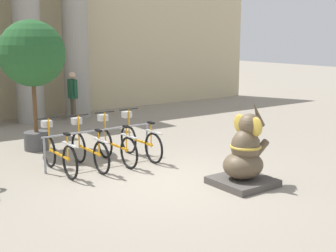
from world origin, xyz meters
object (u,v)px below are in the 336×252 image
bicycle_2 (115,144)px  potted_tree (32,57)px  bicycle_0 (58,153)px  elephant_statue (245,157)px  person_pedestrian (73,93)px  bicycle_1 (89,149)px  bicycle_3 (140,140)px

bicycle_2 → potted_tree: bearing=114.3°
bicycle_0 → elephant_statue: (2.53, -2.76, 0.12)m
bicycle_2 → person_pedestrian: size_ratio=1.08×
bicycle_1 → person_pedestrian: 5.21m
bicycle_3 → elephant_statue: 2.84m
bicycle_1 → person_pedestrian: (1.84, 4.84, 0.56)m
bicycle_0 → bicycle_2: same height
bicycle_0 → person_pedestrian: bearing=62.5°
elephant_statue → bicycle_2: bearing=114.0°
bicycle_1 → person_pedestrian: person_pedestrian is taller
elephant_statue → person_pedestrian: (-0.03, 7.56, 0.43)m
bicycle_0 → bicycle_2: bearing=-1.2°
bicycle_3 → elephant_statue: (0.56, -2.79, 0.12)m
bicycle_0 → potted_tree: size_ratio=0.56×
bicycle_3 → bicycle_0: bearing=-179.4°
bicycle_0 → bicycle_3: 1.96m
bicycle_3 → potted_tree: bearing=127.6°
bicycle_1 → potted_tree: bearing=98.5°
bicycle_0 → bicycle_2: size_ratio=1.00×
elephant_statue → bicycle_0: bearing=132.4°
potted_tree → bicycle_3: bearing=-52.4°
bicycle_0 → bicycle_3: same height
bicycle_2 → potted_tree: potted_tree is taller
elephant_statue → potted_tree: size_ratio=0.51×
elephant_statue → person_pedestrian: person_pedestrian is taller
bicycle_1 → potted_tree: 2.88m
bicycle_3 → person_pedestrian: size_ratio=1.08×
elephant_statue → bicycle_3: bearing=101.4°
potted_tree → bicycle_2: bearing=-65.7°
person_pedestrian → bicycle_0: bearing=-117.5°
bicycle_2 → elephant_statue: bearing=-66.0°
person_pedestrian → potted_tree: 3.65m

